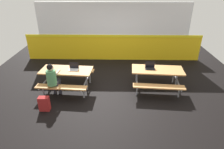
{
  "coord_description": "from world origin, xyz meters",
  "views": [
    {
      "loc": [
        0.13,
        -6.05,
        3.51
      ],
      "look_at": [
        0.0,
        -0.09,
        0.55
      ],
      "focal_mm": 31.37,
      "sensor_mm": 36.0,
      "label": 1
    }
  ],
  "objects_px": {
    "picnic_table_right": "(157,74)",
    "laptop_silver": "(74,68)",
    "picnic_table_left": "(67,74)",
    "backpack_dark": "(44,104)",
    "student_nearer": "(53,78)",
    "laptop_dark": "(150,67)"
  },
  "relations": [
    {
      "from": "student_nearer",
      "to": "picnic_table_left",
      "type": "bearing_deg",
      "value": 60.17
    },
    {
      "from": "student_nearer",
      "to": "picnic_table_right",
      "type": "bearing_deg",
      "value": 10.68
    },
    {
      "from": "student_nearer",
      "to": "backpack_dark",
      "type": "bearing_deg",
      "value": -98.59
    },
    {
      "from": "backpack_dark",
      "to": "picnic_table_left",
      "type": "bearing_deg",
      "value": 71.46
    },
    {
      "from": "student_nearer",
      "to": "backpack_dark",
      "type": "relative_size",
      "value": 2.74
    },
    {
      "from": "laptop_silver",
      "to": "backpack_dark",
      "type": "height_order",
      "value": "laptop_silver"
    },
    {
      "from": "picnic_table_right",
      "to": "student_nearer",
      "type": "relative_size",
      "value": 1.46
    },
    {
      "from": "laptop_silver",
      "to": "backpack_dark",
      "type": "distance_m",
      "value": 1.52
    },
    {
      "from": "picnic_table_right",
      "to": "laptop_dark",
      "type": "xyz_separation_m",
      "value": [
        -0.25,
        0.06,
        0.21
      ]
    },
    {
      "from": "student_nearer",
      "to": "laptop_dark",
      "type": "distance_m",
      "value": 3.2
    },
    {
      "from": "picnic_table_right",
      "to": "laptop_silver",
      "type": "xyz_separation_m",
      "value": [
        -2.82,
        -0.08,
        0.21
      ]
    },
    {
      "from": "picnic_table_left",
      "to": "laptop_silver",
      "type": "distance_m",
      "value": 0.33
    },
    {
      "from": "picnic_table_left",
      "to": "laptop_silver",
      "type": "height_order",
      "value": "laptop_silver"
    },
    {
      "from": "laptop_silver",
      "to": "backpack_dark",
      "type": "relative_size",
      "value": 0.76
    },
    {
      "from": "laptop_silver",
      "to": "backpack_dark",
      "type": "xyz_separation_m",
      "value": [
        -0.66,
        -1.25,
        -0.57
      ]
    },
    {
      "from": "picnic_table_left",
      "to": "picnic_table_right",
      "type": "height_order",
      "value": "same"
    },
    {
      "from": "picnic_table_left",
      "to": "backpack_dark",
      "type": "height_order",
      "value": "picnic_table_left"
    },
    {
      "from": "picnic_table_left",
      "to": "backpack_dark",
      "type": "distance_m",
      "value": 1.34
    },
    {
      "from": "student_nearer",
      "to": "backpack_dark",
      "type": "distance_m",
      "value": 0.86
    },
    {
      "from": "picnic_table_left",
      "to": "laptop_dark",
      "type": "height_order",
      "value": "laptop_dark"
    },
    {
      "from": "laptop_dark",
      "to": "backpack_dark",
      "type": "bearing_deg",
      "value": -156.81
    },
    {
      "from": "student_nearer",
      "to": "backpack_dark",
      "type": "height_order",
      "value": "student_nearer"
    }
  ]
}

